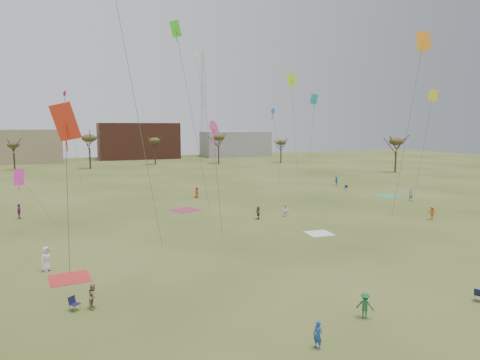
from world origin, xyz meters
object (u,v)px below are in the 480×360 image
object	(u,v)px
flyer_near_center	(365,305)
camp_chair_right	(346,189)
radio_tower	(203,104)
camp_chair_center	(479,297)
camp_chair_left	(75,307)
flyer_near_right	(318,335)
flyer_near_left	(46,259)

from	to	relation	value
flyer_near_center	camp_chair_right	world-z (taller)	flyer_near_center
flyer_near_center	radio_tower	xyz separation A→B (m)	(30.82, 134.97, 18.44)
camp_chair_right	radio_tower	bearing A→B (deg)	155.30
flyer_near_center	radio_tower	size ratio (longest dim) A/B	0.04
flyer_near_center	camp_chair_center	world-z (taller)	flyer_near_center
camp_chair_center	camp_chair_left	bearing A→B (deg)	42.82
flyer_near_center	camp_chair_center	distance (m)	8.39
camp_chair_left	camp_chair_right	size ratio (longest dim) A/B	1.00
camp_chair_right	camp_chair_center	bearing A→B (deg)	-48.59
flyer_near_right	camp_chair_center	size ratio (longest dim) A/B	1.65
flyer_near_center	camp_chair_right	distance (m)	51.02
camp_chair_left	flyer_near_left	bearing A→B (deg)	61.93
flyer_near_left	camp_chair_center	distance (m)	30.86
radio_tower	flyer_near_right	bearing A→B (deg)	-104.43
camp_chair_left	radio_tower	distance (m)	137.22
camp_chair_left	camp_chair_right	world-z (taller)	same
radio_tower	camp_chair_center	bearing A→B (deg)	-99.41
flyer_near_right	camp_chair_left	world-z (taller)	flyer_near_right
camp_chair_left	camp_chair_right	bearing A→B (deg)	-2.79
flyer_near_right	camp_chair_center	world-z (taller)	flyer_near_right
camp_chair_center	camp_chair_right	distance (m)	47.48
flyer_near_right	radio_tower	size ratio (longest dim) A/B	0.04
flyer_near_center	flyer_near_right	size ratio (longest dim) A/B	1.07
camp_chair_center	flyer_near_right	bearing A→B (deg)	66.83
camp_chair_left	camp_chair_center	world-z (taller)	same
flyer_near_center	camp_chair_left	size ratio (longest dim) A/B	1.78
flyer_near_left	camp_chair_center	size ratio (longest dim) A/B	2.21
flyer_near_right	camp_chair_left	bearing A→B (deg)	-152.11
flyer_near_left	camp_chair_right	world-z (taller)	flyer_near_left
camp_chair_left	camp_chair_center	xyz separation A→B (m)	(24.14, -8.00, 0.00)
camp_chair_right	flyer_near_right	bearing A→B (deg)	-60.08
camp_chair_left	camp_chair_right	distance (m)	56.50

